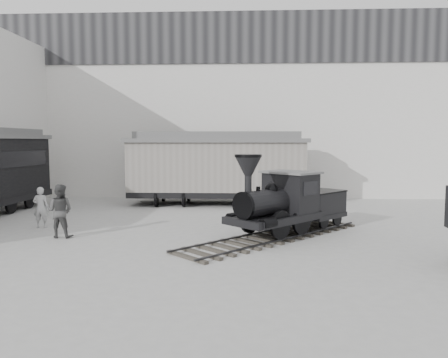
{
  "coord_description": "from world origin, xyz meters",
  "views": [
    {
      "loc": [
        0.96,
        -12.42,
        3.45
      ],
      "look_at": [
        0.19,
        4.13,
        2.0
      ],
      "focal_mm": 35.0,
      "sensor_mm": 36.0,
      "label": 1
    }
  ],
  "objects_px": {
    "locomotive": "(285,206)",
    "visitor_a": "(41,207)",
    "visitor_b": "(60,211)",
    "boxcar": "(217,166)"
  },
  "relations": [
    {
      "from": "locomotive",
      "to": "visitor_a",
      "type": "distance_m",
      "value": 9.62
    },
    {
      "from": "visitor_a",
      "to": "locomotive",
      "type": "bearing_deg",
      "value": 166.31
    },
    {
      "from": "visitor_a",
      "to": "visitor_b",
      "type": "height_order",
      "value": "visitor_b"
    },
    {
      "from": "boxcar",
      "to": "visitor_a",
      "type": "relative_size",
      "value": 5.89
    },
    {
      "from": "boxcar",
      "to": "visitor_b",
      "type": "height_order",
      "value": "boxcar"
    },
    {
      "from": "boxcar",
      "to": "locomotive",
      "type": "bearing_deg",
      "value": -69.07
    },
    {
      "from": "visitor_a",
      "to": "boxcar",
      "type": "bearing_deg",
      "value": -142.01
    },
    {
      "from": "locomotive",
      "to": "boxcar",
      "type": "distance_m",
      "value": 8.36
    },
    {
      "from": "visitor_a",
      "to": "visitor_b",
      "type": "distance_m",
      "value": 2.26
    },
    {
      "from": "visitor_a",
      "to": "visitor_b",
      "type": "xyz_separation_m",
      "value": [
        1.5,
        -1.68,
        0.14
      ]
    }
  ]
}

